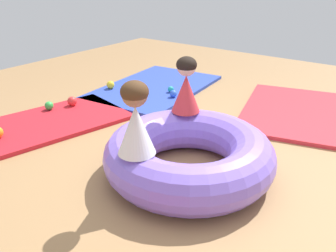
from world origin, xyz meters
The scene contains 12 objects.
ground_plane centered at (0.00, 0.00, 0.00)m, with size 8.00×8.00×0.00m, color #9E7549.
gym_mat_front centered at (1.58, -0.20, 0.02)m, with size 1.54×0.97×0.04m, color red.
gym_mat_far_left centered at (-0.29, 1.68, 0.02)m, with size 1.72×0.88×0.04m, color red.
gym_mat_far_right centered at (1.35, 1.50, 0.02)m, with size 1.73×1.12×0.04m, color #2D47B7.
inflatable_cushion centered at (-0.13, 0.00, 0.17)m, with size 1.28×1.28×0.34m, color #8466E0.
child_in_red centered at (0.23, 0.28, 0.57)m, with size 0.32×0.32×0.47m.
child_in_white centered at (-0.57, 0.12, 0.58)m, with size 0.32×0.32×0.49m.
play_ball_blue centered at (1.14, 1.06, 0.08)m, with size 0.09×0.09×0.09m, color blue.
play_ball_teal centered at (1.26, 1.19, 0.08)m, with size 0.07×0.07×0.07m, color teal.
play_ball_yellow centered at (0.92, 1.89, 0.09)m, with size 0.10×0.10×0.10m, color yellow.
play_ball_red centered at (0.24, 1.80, 0.09)m, with size 0.11×0.11×0.11m, color red.
play_ball_green centered at (0.01, 1.90, 0.09)m, with size 0.09×0.09×0.09m, color green.
Camera 1 is at (-2.11, -1.27, 1.46)m, focal length 37.97 mm.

